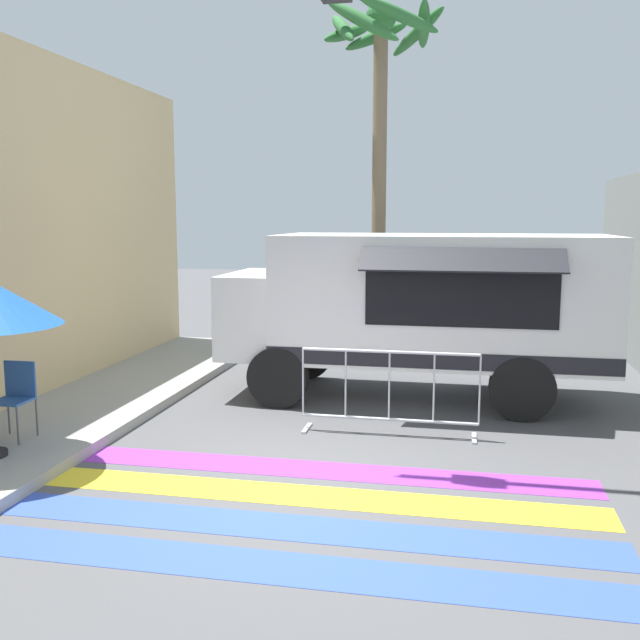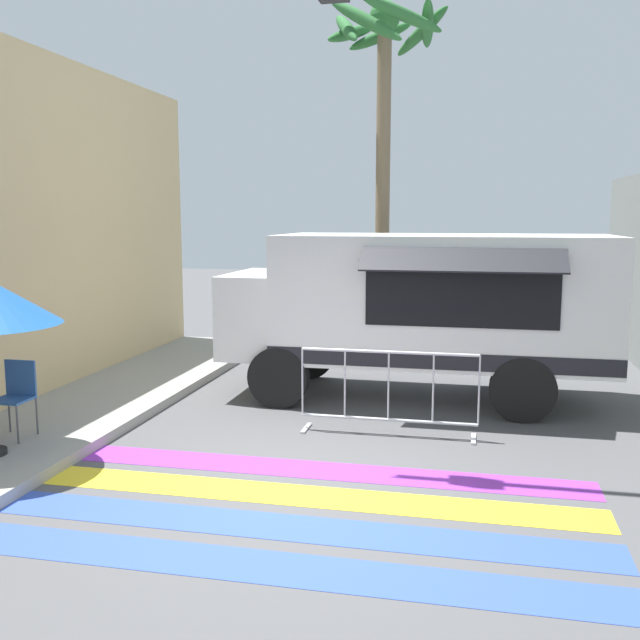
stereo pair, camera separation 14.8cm
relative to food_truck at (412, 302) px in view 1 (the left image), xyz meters
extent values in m
plane|color=#4C4C4F|center=(-0.91, -4.10, -1.51)|extent=(60.00, 60.00, 0.00)
cube|color=#334FB2|center=(-0.91, -5.78, -1.51)|extent=(6.40, 0.56, 0.01)
cube|color=#334FB2|center=(-0.91, -5.02, -1.51)|extent=(6.40, 0.56, 0.01)
cube|color=yellow|center=(-0.91, -4.26, -1.51)|extent=(6.40, 0.56, 0.01)
cube|color=purple|center=(-0.91, -3.50, -1.51)|extent=(6.40, 0.56, 0.01)
cube|color=white|center=(0.45, 0.01, 0.09)|extent=(4.98, 2.18, 1.91)
cube|color=white|center=(-2.04, 0.01, -0.23)|extent=(1.76, 2.00, 1.29)
cube|color=#1E232D|center=(-2.87, 0.01, 0.10)|extent=(0.06, 1.74, 0.49)
cube|color=black|center=(0.75, -1.10, 0.23)|extent=(2.64, 0.03, 0.86)
cube|color=black|center=(0.75, -1.30, 0.74)|extent=(2.74, 0.43, 0.31)
cube|color=black|center=(0.45, -1.09, -0.69)|extent=(4.98, 0.01, 0.24)
cylinder|color=black|center=(-1.89, -1.00, -1.06)|extent=(0.92, 0.22, 0.92)
cylinder|color=black|center=(-1.89, 1.01, -1.06)|extent=(0.92, 0.22, 0.92)
cylinder|color=black|center=(1.63, -1.00, -1.06)|extent=(0.92, 0.22, 0.92)
cylinder|color=black|center=(1.63, 1.01, -1.06)|extent=(0.92, 0.22, 0.92)
cylinder|color=#4C4C51|center=(-4.35, -3.75, -1.15)|extent=(0.02, 0.02, 0.46)
cylinder|color=#4C4C51|center=(-4.74, -3.36, -1.15)|extent=(0.02, 0.02, 0.46)
cylinder|color=#4C4C51|center=(-4.35, -3.36, -1.15)|extent=(0.02, 0.02, 0.46)
cube|color=#2D5999|center=(-4.55, -3.55, -0.90)|extent=(0.41, 0.41, 0.03)
cube|color=#2D5999|center=(-4.55, -3.36, -0.66)|extent=(0.41, 0.03, 0.44)
cylinder|color=#B7BABF|center=(-0.13, -2.01, -0.41)|extent=(2.30, 0.04, 0.04)
cylinder|color=#B7BABF|center=(-0.13, -2.01, -1.31)|extent=(2.30, 0.04, 0.04)
cylinder|color=#B7BABF|center=(-1.28, -2.01, -0.86)|extent=(0.02, 0.02, 0.90)
cylinder|color=#B7BABF|center=(-0.70, -2.01, -0.86)|extent=(0.02, 0.02, 0.90)
cylinder|color=#B7BABF|center=(-0.13, -2.01, -0.86)|extent=(0.02, 0.02, 0.90)
cylinder|color=#B7BABF|center=(0.45, -2.01, -0.86)|extent=(0.02, 0.02, 0.90)
cylinder|color=#B7BABF|center=(1.02, -2.01, -0.86)|extent=(0.02, 0.02, 0.90)
cube|color=#B7BABF|center=(-1.23, -2.01, -1.50)|extent=(0.06, 0.44, 0.03)
cube|color=#B7BABF|center=(0.97, -2.01, -1.50)|extent=(0.06, 0.44, 0.03)
cylinder|color=#7A664C|center=(-0.94, 3.49, 1.76)|extent=(0.29, 0.29, 6.54)
sphere|color=#2D6B33|center=(-0.94, 3.49, 5.18)|extent=(0.60, 0.60, 0.60)
ellipsoid|color=#2D6B33|center=(-0.12, 3.55, 5.00)|extent=(0.36, 1.66, 0.72)
ellipsoid|color=#2D6B33|center=(-0.27, 4.05, 4.99)|extent=(1.30, 1.48, 0.81)
ellipsoid|color=#2D6B33|center=(-1.12, 4.14, 4.97)|extent=(1.37, 0.58, 0.73)
ellipsoid|color=#2D6B33|center=(-1.67, 3.85, 4.99)|extent=(0.93, 1.54, 0.76)
ellipsoid|color=#2D6B33|center=(-1.64, 3.16, 4.92)|extent=(0.84, 1.43, 0.96)
ellipsoid|color=#2D6B33|center=(-1.19, 2.68, 4.91)|extent=(1.58, 0.69, 1.06)
ellipsoid|color=#2D6B33|center=(-0.53, 2.74, 5.01)|extent=(1.60, 1.03, 0.73)
camera|label=1|loc=(0.79, -11.04, 1.31)|focal=40.00mm
camera|label=2|loc=(0.93, -11.01, 1.31)|focal=40.00mm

